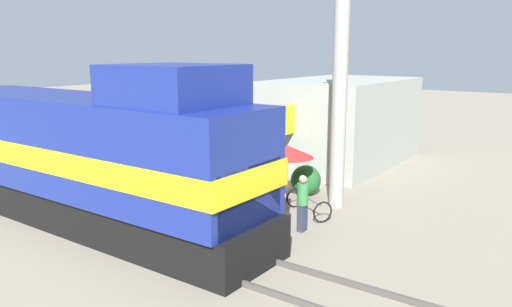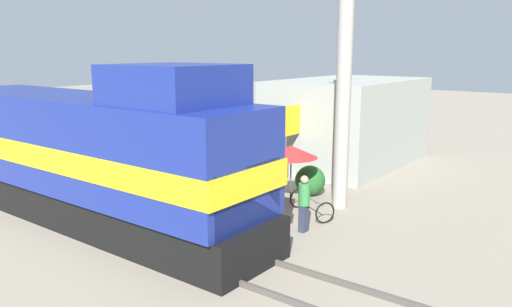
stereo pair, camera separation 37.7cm
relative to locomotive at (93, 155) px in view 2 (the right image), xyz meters
The scene contains 11 objects.
ground_plane 5.49m from the locomotive, 90.00° to the right, with size 120.00×120.00×0.00m, color gray.
rail_near 5.50m from the locomotive, 98.08° to the right, with size 0.08×39.37×0.15m, color #4C4742.
rail_far 5.50m from the locomotive, 81.92° to the right, with size 0.08×39.37×0.15m, color #4C4742.
locomotive is the anchor object (origin of this frame).
utility_pole 8.46m from the locomotive, 42.26° to the right, with size 1.80×0.51×9.23m.
vendor_umbrella 6.60m from the locomotive, 34.95° to the right, with size 1.87×1.87×2.06m.
billboard_sign 7.69m from the locomotive, 16.38° to the right, with size 2.18×0.12×3.15m.
shrub_cluster 7.80m from the locomotive, 30.38° to the right, with size 1.13×1.13×1.13m, color #236028.
person_bystander 6.64m from the locomotive, 60.80° to the right, with size 0.34×0.34×1.73m.
bicycle 7.12m from the locomotive, 47.77° to the right, with size 1.47×1.88×0.69m.
building_block_distant 12.69m from the locomotive, 10.93° to the right, with size 8.02×5.01×3.99m, color #999E93.
Camera 2 is at (-8.96, -8.11, 5.35)m, focal length 35.00 mm.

